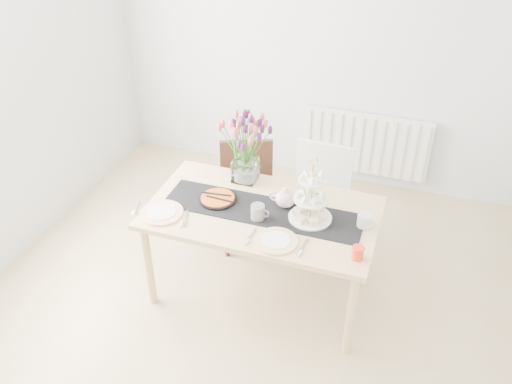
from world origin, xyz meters
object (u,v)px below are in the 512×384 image
(cake_stand, at_px, (311,204))
(mug_orange, at_px, (358,253))
(dining_table, at_px, (262,219))
(teapot, at_px, (285,199))
(tulip_vase, at_px, (245,139))
(cream_jug, at_px, (364,220))
(plate_left, at_px, (162,213))
(mug_grey, at_px, (258,212))
(chair_brown, at_px, (247,186))
(tart_tin, at_px, (218,199))
(radiator, at_px, (365,144))
(chair_white, at_px, (319,193))
(plate_right, at_px, (276,241))

(cake_stand, height_order, mug_orange, cake_stand)
(dining_table, bearing_deg, teapot, 34.50)
(tulip_vase, height_order, teapot, tulip_vase)
(cream_jug, xyz_separation_m, plate_left, (-1.34, -0.31, -0.04))
(mug_grey, height_order, mug_orange, mug_grey)
(tulip_vase, relative_size, mug_orange, 7.12)
(chair_brown, height_order, plate_left, chair_brown)
(chair_brown, bearing_deg, tart_tin, -113.23)
(chair_brown, bearing_deg, cream_jug, -50.16)
(radiator, height_order, tart_tin, tart_tin)
(chair_white, bearing_deg, radiator, 81.80)
(tart_tin, distance_m, plate_right, 0.61)
(dining_table, height_order, plate_left, plate_left)
(cake_stand, distance_m, mug_orange, 0.48)
(mug_grey, relative_size, plate_left, 0.38)
(dining_table, bearing_deg, chair_brown, 118.53)
(chair_brown, xyz_separation_m, cake_stand, (0.66, -0.59, 0.37))
(teapot, bearing_deg, tulip_vase, 151.17)
(radiator, distance_m, mug_grey, 1.93)
(teapot, distance_m, plate_left, 0.86)
(chair_brown, xyz_separation_m, teapot, (0.46, -0.50, 0.31))
(chair_white, bearing_deg, cream_jug, -51.40)
(chair_brown, relative_size, cake_stand, 2.01)
(chair_brown, bearing_deg, dining_table, -83.47)
(mug_grey, distance_m, plate_left, 0.67)
(tulip_vase, bearing_deg, mug_orange, -33.15)
(mug_orange, relative_size, plate_left, 0.30)
(chair_brown, xyz_separation_m, tulip_vase, (0.08, -0.26, 0.59))
(chair_white, bearing_deg, cake_stand, -80.83)
(dining_table, relative_size, chair_brown, 1.83)
(dining_table, bearing_deg, cake_stand, 2.05)
(teapot, distance_m, mug_orange, 0.69)
(teapot, distance_m, cream_jug, 0.56)
(dining_table, distance_m, mug_orange, 0.78)
(chair_brown, bearing_deg, radiator, 33.14)
(chair_white, height_order, teapot, chair_white)
(dining_table, xyz_separation_m, plate_left, (-0.65, -0.26, 0.08))
(chair_brown, relative_size, cream_jug, 8.85)
(chair_white, bearing_deg, tulip_vase, -146.75)
(tulip_vase, height_order, cake_stand, tulip_vase)
(dining_table, xyz_separation_m, cream_jug, (0.70, 0.05, 0.13))
(chair_brown, xyz_separation_m, cream_jug, (1.02, -0.55, 0.29))
(radiator, height_order, cream_jug, cream_jug)
(cream_jug, height_order, mug_orange, cream_jug)
(cake_stand, xyz_separation_m, plate_right, (-0.15, -0.31, -0.12))
(cake_stand, distance_m, cream_jug, 0.37)
(cream_jug, bearing_deg, chair_white, 141.80)
(cream_jug, bearing_deg, tulip_vase, 178.56)
(teapot, bearing_deg, chair_brown, 136.36)
(dining_table, bearing_deg, cream_jug, 4.08)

